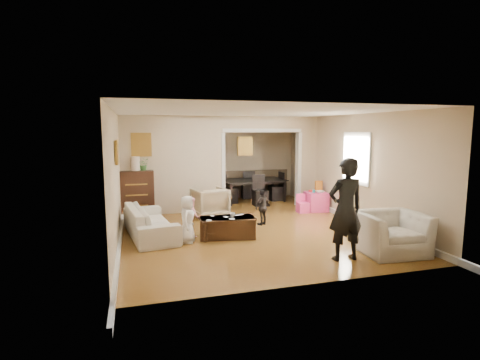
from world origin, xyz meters
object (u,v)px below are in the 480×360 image
object	(u,v)px
child_toddler	(263,207)
adult_person	(346,209)
dresser	(137,194)
coffee_table	(227,227)
sofa	(150,221)
dining_table	(253,191)
armchair_back	(210,202)
coffee_cup	(232,215)
play_table	(316,201)
table_lamp	(136,164)
child_kneel_b	(191,216)
cyan_cup	(314,191)
child_kneel_a	(187,219)
armchair_front	(391,233)

from	to	relation	value
child_toddler	adult_person	bearing A→B (deg)	71.74
dresser	coffee_table	size ratio (longest dim) A/B	1.06
sofa	dining_table	distance (m)	4.44
coffee_table	armchair_back	bearing A→B (deg)	89.52
coffee_table	child_toddler	bearing A→B (deg)	35.54
dresser	coffee_cup	world-z (taller)	dresser
armchair_back	play_table	size ratio (longest dim) A/B	1.52
armchair_back	child_toddler	size ratio (longest dim) A/B	0.98
table_lamp	play_table	world-z (taller)	table_lamp
child_kneel_b	sofa	bearing A→B (deg)	62.72
armchair_back	cyan_cup	xyz separation A→B (m)	(2.87, -0.16, 0.19)
table_lamp	sofa	bearing A→B (deg)	-82.81
coffee_cup	dresser	bearing A→B (deg)	126.57
child_kneel_a	child_kneel_b	distance (m)	0.48
dining_table	cyan_cup	bearing A→B (deg)	-61.66
cyan_cup	dining_table	bearing A→B (deg)	122.51
adult_person	child_kneel_b	distance (m)	3.21
cyan_cup	child_toddler	world-z (taller)	child_toddler
armchair_front	adult_person	world-z (taller)	adult_person
dresser	cyan_cup	world-z (taller)	dresser
cyan_cup	adult_person	world-z (taller)	adult_person
sofa	child_kneel_b	world-z (taller)	child_kneel_b
armchair_front	cyan_cup	xyz separation A→B (m)	(0.27, 3.54, 0.19)
armchair_front	coffee_table	size ratio (longest dim) A/B	1.01
table_lamp	coffee_table	bearing A→B (deg)	-54.38
cyan_cup	child_kneel_b	world-z (taller)	child_kneel_b
coffee_cup	child_toddler	size ratio (longest dim) A/B	0.12
coffee_table	adult_person	xyz separation A→B (m)	(1.61, -1.88, 0.67)
armchair_front	coffee_cup	xyz separation A→B (m)	(-2.52, 1.74, 0.10)
table_lamp	child_kneel_a	size ratio (longest dim) A/B	0.38
table_lamp	adult_person	world-z (taller)	adult_person
table_lamp	child_kneel_a	bearing A→B (deg)	-70.51
sofa	dining_table	world-z (taller)	dining_table
armchair_front	table_lamp	world-z (taller)	table_lamp
dresser	child_toddler	bearing A→B (deg)	-31.54
dresser	dining_table	xyz separation A→B (m)	(3.52, 1.06, -0.25)
dresser	adult_person	world-z (taller)	adult_person
coffee_table	cyan_cup	xyz separation A→B (m)	(2.88, 1.75, 0.35)
table_lamp	dining_table	world-z (taller)	table_lamp
dining_table	sofa	bearing A→B (deg)	-141.71
dresser	play_table	size ratio (longest dim) A/B	2.20
dining_table	child_toddler	bearing A→B (deg)	-107.88
coffee_cup	child_kneel_a	size ratio (longest dim) A/B	0.11
play_table	child_kneel_a	distance (m)	4.31
armchair_back	play_table	bearing A→B (deg)	166.61
armchair_back	play_table	xyz separation A→B (m)	(2.97, -0.11, -0.11)
child_kneel_a	sofa	bearing A→B (deg)	64.05
dining_table	adult_person	size ratio (longest dim) A/B	1.10
sofa	armchair_back	xyz separation A→B (m)	(1.56, 1.35, 0.06)
armchair_front	child_kneel_b	bearing A→B (deg)	151.96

